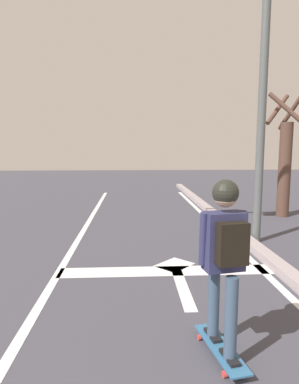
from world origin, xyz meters
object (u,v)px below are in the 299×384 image
skater (225,246)px  roadside_tree (285,161)px  traffic_signal_mast (216,38)px  skateboard (221,348)px

skater → roadside_tree: 6.92m
skater → traffic_signal_mast: (0.76, 3.60, 2.87)m
traffic_signal_mast → roadside_tree: 4.28m
skateboard → skater: bearing=-79.6°
traffic_signal_mast → roadside_tree: traffic_signal_mast is taller
skateboard → traffic_signal_mast: (0.77, 3.58, 3.84)m
traffic_signal_mast → skateboard: bearing=-102.1°
roadside_tree → skater: bearing=-119.2°
skater → traffic_signal_mast: size_ratio=0.26×
skateboard → roadside_tree: 7.04m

